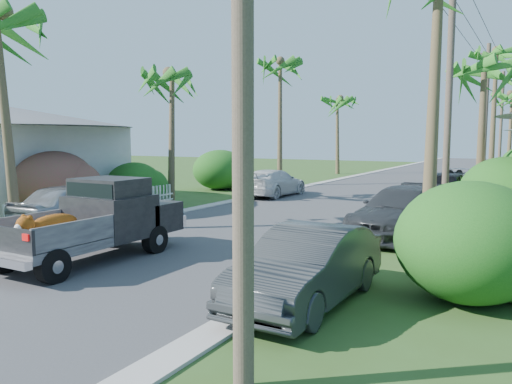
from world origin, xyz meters
The scene contains 29 objects.
ground centered at (0.00, 0.00, 0.00)m, with size 120.00×120.00×0.00m, color #314E1D.
road centered at (0.00, 25.00, 0.01)m, with size 8.00×100.00×0.02m, color #38383A.
curb_left centered at (-4.30, 25.00, 0.03)m, with size 0.60×100.00×0.06m, color #A5A39E.
curb_right centered at (4.30, 25.00, 0.03)m, with size 0.60×100.00×0.06m, color #A5A39E.
pickup_truck centered at (-1.08, 2.08, 1.01)m, with size 1.98×5.12×2.06m.
parked_car_rn centered at (5.00, 1.32, 0.71)m, with size 1.50×4.30×1.42m, color #2D3032.
parked_car_rm centered at (5.00, 8.74, 0.77)m, with size 2.15×5.29×1.54m, color #2D2F32.
parked_car_rf centered at (5.00, 16.33, 0.80)m, with size 1.89×4.69×1.60m, color black.
parked_car_rd centered at (4.60, 24.61, 0.65)m, with size 2.15×4.66×1.29m, color #9D9EA3.
parked_car_ln centered at (-5.00, 4.68, 0.80)m, with size 1.89×4.71×1.60m, color #9FA1A5.
parked_car_lf centered at (-3.60, 16.48, 0.71)m, with size 1.99×4.90×1.42m, color silver.
palm_l_a centered at (-6.20, 3.00, 6.93)m, with size 4.40×4.40×8.20m.
palm_l_b centered at (-6.80, 12.00, 6.15)m, with size 4.40×4.40×7.40m.
palm_l_c centered at (-6.00, 22.00, 7.91)m, with size 4.40×4.40×9.20m.
palm_l_d centered at (-6.50, 34.00, 6.44)m, with size 4.40×4.40×7.70m.
palm_r_b centered at (6.60, 15.00, 5.95)m, with size 4.40×4.40×7.20m.
palm_r_c centered at (6.20, 26.00, 8.11)m, with size 4.40×4.40×9.40m.
palm_r_d centered at (6.50, 40.00, 6.74)m, with size 4.40×4.40×8.00m.
shrub_l_b centered at (-7.80, 6.00, 1.30)m, with size 3.00×3.30×2.60m, color #AF193E.
shrub_l_c centered at (-7.40, 10.00, 1.00)m, with size 2.40×2.64×2.00m, color #154714.
shrub_l_d centered at (-8.00, 18.00, 1.20)m, with size 3.20×3.52×2.40m, color #154714.
shrub_r_a centered at (7.60, 3.00, 1.15)m, with size 2.80×3.08×2.30m, color #154714.
shrub_r_b centered at (7.80, 11.00, 1.25)m, with size 3.00×3.30×2.50m, color #154714.
shrub_r_c centered at (7.50, 20.00, 1.05)m, with size 2.60×2.86×2.10m, color #154714.
picket_fence centered at (-6.00, 5.50, 0.50)m, with size 0.10×11.00×1.00m, color white.
utility_pole_a centered at (5.60, -2.00, 4.60)m, with size 1.60×0.26×9.00m.
utility_pole_b centered at (5.60, 13.00, 4.60)m, with size 1.60×0.26×9.00m.
utility_pole_c centered at (5.60, 28.00, 4.60)m, with size 1.60×0.26×9.00m.
utility_pole_d centered at (5.60, 43.00, 4.60)m, with size 1.60×0.26×9.00m.
Camera 1 is at (8.62, -7.03, 3.09)m, focal length 35.00 mm.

